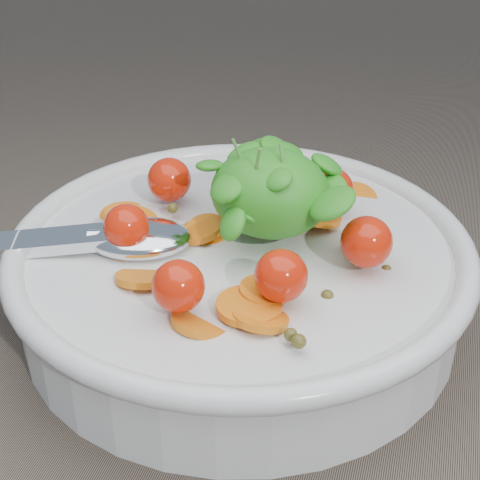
# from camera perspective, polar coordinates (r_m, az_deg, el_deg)

# --- Properties ---
(ground) EXTENTS (6.00, 6.00, 0.00)m
(ground) POSITION_cam_1_polar(r_m,az_deg,el_deg) (0.54, 0.72, -4.28)
(ground) COLOR brown
(ground) RESTS_ON ground
(bowl) EXTENTS (0.33, 0.31, 0.13)m
(bowl) POSITION_cam_1_polar(r_m,az_deg,el_deg) (0.50, 0.03, -2.36)
(bowl) COLOR silver
(bowl) RESTS_ON ground
(napkin) EXTENTS (0.18, 0.16, 0.01)m
(napkin) POSITION_cam_1_polar(r_m,az_deg,el_deg) (0.66, 4.35, 3.41)
(napkin) COLOR white
(napkin) RESTS_ON ground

